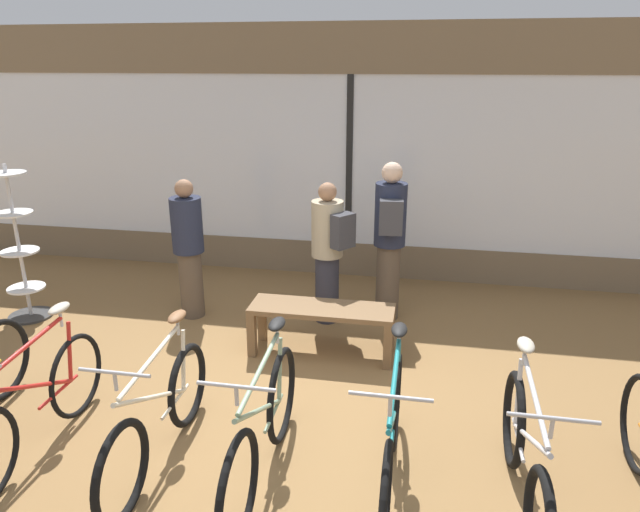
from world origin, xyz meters
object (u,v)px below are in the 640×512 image
(bicycle_center, at_px, (263,431))
(bicycle_left, at_px, (35,406))
(customer_near_rack, at_px, (390,237))
(accessory_rack, at_px, (21,257))
(bicycle_center_right, at_px, (392,439))
(bicycle_right, at_px, (525,461))
(bicycle_center_left, at_px, (159,417))
(display_bench, at_px, (322,316))
(customer_by_window, at_px, (189,247))
(customer_mid_floor, at_px, (329,249))

(bicycle_center, bearing_deg, bicycle_left, -179.94)
(bicycle_center, xyz_separation_m, customer_near_rack, (0.63, 2.80, 0.55))
(accessory_rack, bearing_deg, bicycle_center_right, -25.72)
(bicycle_right, bearing_deg, bicycle_center_left, 179.58)
(bicycle_center_left, relative_size, accessory_rack, 0.97)
(bicycle_center, xyz_separation_m, display_bench, (0.06, 1.86, 0.01))
(customer_near_rack, relative_size, customer_by_window, 1.12)
(display_bench, bearing_deg, customer_mid_floor, 94.95)
(bicycle_left, height_order, customer_near_rack, customer_near_rack)
(bicycle_center, bearing_deg, customer_by_window, 122.01)
(bicycle_center_right, bearing_deg, customer_by_window, 134.98)
(display_bench, bearing_deg, accessory_rack, 176.09)
(bicycle_left, distance_m, bicycle_center, 1.71)
(bicycle_left, bearing_deg, bicycle_center, 0.06)
(customer_near_rack, xyz_separation_m, customer_by_window, (-2.17, -0.34, -0.13))
(bicycle_center, relative_size, display_bench, 1.26)
(accessory_rack, bearing_deg, bicycle_center, -32.01)
(customer_near_rack, relative_size, customer_mid_floor, 1.13)
(bicycle_center_left, height_order, display_bench, bicycle_center_left)
(bicycle_center, height_order, bicycle_center_right, bicycle_center)
(bicycle_center_left, relative_size, customer_mid_floor, 1.08)
(display_bench, bearing_deg, bicycle_center_left, -114.97)
(customer_by_window, relative_size, customer_mid_floor, 1.01)
(customer_near_rack, bearing_deg, bicycle_center, -102.65)
(accessory_rack, bearing_deg, display_bench, -3.91)
(bicycle_center_left, distance_m, accessory_rack, 3.29)
(bicycle_left, relative_size, bicycle_center, 0.98)
(accessory_rack, bearing_deg, bicycle_left, -52.02)
(bicycle_center_left, relative_size, customer_near_rack, 0.96)
(display_bench, distance_m, customer_mid_floor, 0.87)
(display_bench, bearing_deg, bicycle_right, -48.08)
(display_bench, height_order, customer_by_window, customer_by_window)
(bicycle_left, distance_m, bicycle_center_right, 2.57)
(bicycle_center_left, xyz_separation_m, bicycle_center_right, (1.64, 0.01, 0.03))
(bicycle_center_left, relative_size, bicycle_center_right, 0.95)
(customer_near_rack, bearing_deg, bicycle_right, -68.97)
(bicycle_left, distance_m, customer_mid_floor, 3.15)
(bicycle_right, height_order, customer_mid_floor, customer_mid_floor)
(bicycle_left, xyz_separation_m, bicycle_center, (1.71, 0.00, 0.01))
(bicycle_right, distance_m, customer_by_window, 4.07)
(bicycle_center, relative_size, accessory_rack, 1.01)
(bicycle_center_right, height_order, customer_by_window, customer_by_window)
(bicycle_right, height_order, accessory_rack, accessory_rack)
(accessory_rack, height_order, display_bench, accessory_rack)
(customer_by_window, height_order, customer_mid_floor, customer_by_window)
(bicycle_center, bearing_deg, bicycle_center_left, 175.78)
(accessory_rack, xyz_separation_m, display_bench, (3.40, -0.23, -0.31))
(display_bench, xyz_separation_m, customer_by_window, (-1.60, 0.61, 0.41))
(accessory_rack, bearing_deg, bicycle_right, -22.16)
(bicycle_center_left, height_order, accessory_rack, accessory_rack)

